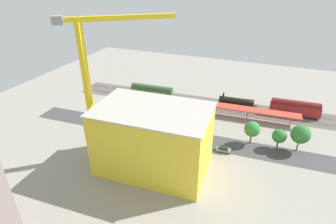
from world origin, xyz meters
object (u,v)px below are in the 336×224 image
object	(u,v)px
platform_canopy_near	(208,104)
passenger_coach	(295,108)
construction_building	(153,140)
street_tree_4	(252,129)
street_tree_1	(301,134)
street_tree_5	(199,118)
parked_car_3	(169,138)
street_tree_3	(137,106)
tower_crane	(96,79)
street_tree_0	(279,136)
box_truck_1	(146,128)
parked_car_1	(203,146)
box_truck_0	(151,132)
parked_car_4	(152,135)
traffic_light	(145,126)
locomotive	(238,102)
street_tree_2	(135,109)
freight_coach_far	(152,91)
parked_car_0	(224,150)
parked_car_2	(184,141)

from	to	relation	value
platform_canopy_near	passenger_coach	bearing A→B (deg)	-162.90
construction_building	street_tree_4	world-z (taller)	construction_building
street_tree_1	street_tree_5	world-z (taller)	street_tree_5
street_tree_4	parked_car_3	bearing A→B (deg)	17.68
parked_car_3	street_tree_3	size ratio (longest dim) A/B	0.55
tower_crane	street_tree_0	world-z (taller)	tower_crane
platform_canopy_near	box_truck_1	bearing A→B (deg)	54.95
parked_car_1	box_truck_0	world-z (taller)	box_truck_0
passenger_coach	street_tree_4	bearing A→B (deg)	62.40
parked_car_4	construction_building	xyz separation A→B (m)	(-7.03, 13.95, 8.34)
parked_car_3	construction_building	world-z (taller)	construction_building
street_tree_0	street_tree_1	distance (m)	6.04
parked_car_1	street_tree_0	size ratio (longest dim) A/B	0.65
construction_building	street_tree_1	bearing A→B (deg)	-150.88
tower_crane	traffic_light	world-z (taller)	tower_crane
locomotive	street_tree_0	xyz separation A→B (m)	(-16.06, 25.56, 2.72)
platform_canopy_near	street_tree_5	distance (m)	16.50
street_tree_2	platform_canopy_near	bearing A→B (deg)	-145.73
street_tree_4	street_tree_5	xyz separation A→B (m)	(17.13, 0.31, 0.60)
tower_crane	street_tree_2	xyz separation A→B (m)	(1.63, -22.27, -19.51)
parked_car_3	street_tree_4	xyz separation A→B (m)	(-25.08, -8.00, 4.57)
parked_car_4	street_tree_5	size ratio (longest dim) A/B	0.54
box_truck_0	street_tree_0	size ratio (longest dim) A/B	1.38
locomotive	street_tree_1	xyz separation A→B (m)	(-21.84, 24.62, 4.17)
street_tree_5	traffic_light	world-z (taller)	street_tree_5
parked_car_1	box_truck_0	distance (m)	17.98
passenger_coach	street_tree_1	size ratio (longest dim) A/B	2.06
street_tree_1	street_tree_3	xyz separation A→B (m)	(55.02, 0.45, -0.21)
freight_coach_far	street_tree_0	bearing A→B (deg)	158.69
construction_building	parked_car_0	bearing A→B (deg)	-142.26
street_tree_0	traffic_light	world-z (taller)	street_tree_0
box_truck_0	street_tree_4	bearing A→B (deg)	-165.79
tower_crane	box_truck_0	world-z (taller)	tower_crane
parked_car_4	street_tree_3	size ratio (longest dim) A/B	0.55
locomotive	street_tree_3	world-z (taller)	street_tree_3
parked_car_4	box_truck_0	xyz separation A→B (m)	(0.33, -0.31, 0.92)
traffic_light	street_tree_2	bearing A→B (deg)	-47.03
tower_crane	parked_car_4	bearing A→B (deg)	-122.60
street_tree_1	traffic_light	size ratio (longest dim) A/B	1.44
street_tree_4	platform_canopy_near	bearing A→B (deg)	-41.22
parked_car_2	street_tree_2	size ratio (longest dim) A/B	0.61
passenger_coach	parked_car_3	world-z (taller)	passenger_coach
passenger_coach	parked_car_1	xyz separation A→B (m)	(27.02, 34.14, -2.53)
passenger_coach	construction_building	bearing A→B (deg)	51.92
box_truck_1	street_tree_0	world-z (taller)	street_tree_0
locomotive	tower_crane	world-z (taller)	tower_crane
passenger_coach	street_tree_4	distance (m)	29.15
parked_car_3	passenger_coach	bearing A→B (deg)	-138.79
box_truck_0	traffic_light	distance (m)	3.24
construction_building	street_tree_2	world-z (taller)	construction_building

